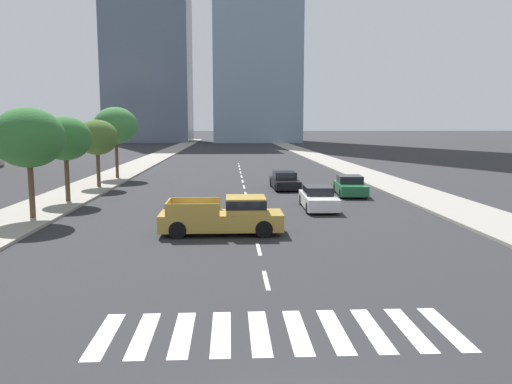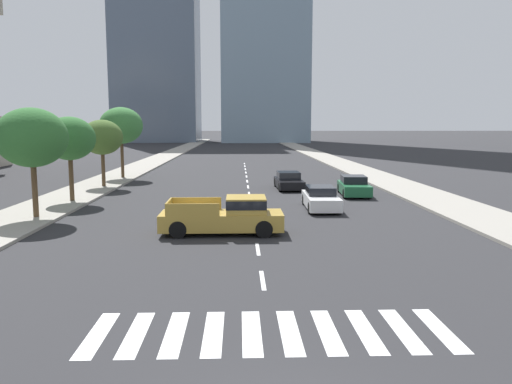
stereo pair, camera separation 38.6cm
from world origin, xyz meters
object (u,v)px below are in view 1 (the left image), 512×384
Objects in this scene: sedan_green_1 at (350,186)px; street_tree_third at (97,138)px; sedan_white_0 at (318,198)px; street_tree_second at (65,139)px; sedan_black_2 at (285,181)px; pickup_truck at (227,216)px; street_tree_fourth at (116,126)px; street_tree_nearest at (28,138)px.

street_tree_third is at bearing -99.93° from sedan_green_1.
sedan_green_1 is (3.22, 5.59, 0.01)m from sedan_white_0.
sedan_white_0 is 15.83m from street_tree_second.
sedan_black_2 is at bearing 24.16° from street_tree_second.
pickup_truck is 25.69m from street_tree_fourth.
street_tree_second is 0.83× the size of street_tree_fourth.
street_tree_fourth is (-15.20, 16.83, 4.17)m from sedan_white_0.
pickup_truck is 1.05× the size of street_tree_second.
sedan_green_1 reaches higher than sedan_white_0.
sedan_green_1 is 0.98× the size of sedan_black_2.
street_tree_nearest is at bearing -78.15° from sedan_white_0.
street_tree_second is (-18.42, -2.71, 3.38)m from sedan_green_1.
pickup_truck reaches higher than sedan_black_2.
street_tree_second is 7.48m from street_tree_third.
sedan_green_1 is at bearing 8.36° from street_tree_second.
sedan_white_0 is 0.92× the size of street_tree_third.
street_tree_second is (-14.26, -6.40, 3.41)m from sedan_black_2.
street_tree_fourth is (-18.42, 11.24, 4.16)m from sedan_green_1.
sedan_black_2 is at bearing -27.89° from street_tree_fourth.
sedan_green_1 is 19.30m from street_tree_third.
street_tree_second reaches higher than street_tree_third.
street_tree_fourth is (0.00, 13.94, 0.78)m from street_tree_second.
pickup_truck is 0.87× the size of street_tree_fourth.
sedan_green_1 is at bearing 46.62° from sedan_black_2.
sedan_black_2 is 0.83× the size of street_tree_nearest.
sedan_black_2 is at bearing -126.97° from sedan_green_1.
pickup_truck is 11.15m from street_tree_nearest.
street_tree_fourth is at bearing 90.00° from street_tree_nearest.
street_tree_nearest is 1.09× the size of street_tree_third.
sedan_black_2 is at bearing 75.01° from pickup_truck.
street_tree_nearest reaches higher than sedan_black_2.
sedan_black_2 is at bearing 40.27° from street_tree_nearest.
street_tree_nearest is (-14.26, -12.08, 3.61)m from sedan_black_2.
street_tree_second reaches higher than pickup_truck.
street_tree_nearest is at bearing -90.00° from street_tree_third.
sedan_black_2 is 0.74× the size of street_tree_fourth.
pickup_truck is at bearing -17.05° from sedan_black_2.
street_tree_fourth is at bearing -119.70° from sedan_black_2.
sedan_white_0 is at bearing -25.33° from sedan_green_1.
sedan_black_2 is 0.91× the size of street_tree_third.
street_tree_third is at bearing -122.87° from sedan_white_0.
pickup_truck is at bearing -59.50° from street_tree_third.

